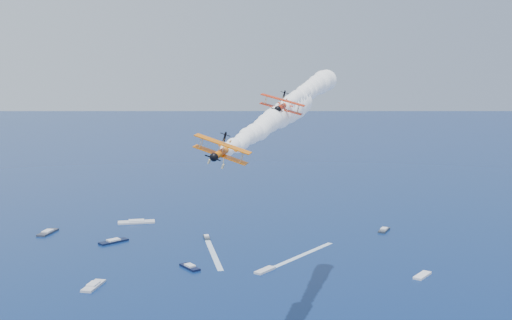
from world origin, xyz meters
TOP-DOWN VIEW (x-y plane):
  - biplane_lead at (9.59, 20.65)m, footprint 12.78×13.20m
  - biplane_trail at (-17.22, -2.22)m, footprint 12.56×12.96m
  - smoke_trail_lead at (31.90, 41.16)m, footprint 63.15×62.96m
  - smoke_trail_trail at (5.30, 18.05)m, footprint 63.15×62.85m
  - spectator_boats at (3.58, 116.31)m, footprint 218.99×198.94m
  - boat_wakes at (17.03, 101.62)m, footprint 161.42×43.04m

SIDE VIEW (x-z plane):
  - boat_wakes at x=17.03m, z-range 0.01..0.05m
  - spectator_boats at x=3.58m, z-range 0.00..0.70m
  - biplane_trail at x=-17.22m, z-range 48.54..56.87m
  - smoke_trail_trail at x=5.30m, z-range 49.68..60.35m
  - biplane_lead at x=9.59m, z-range 53.50..61.71m
  - smoke_trail_lead at x=31.90m, z-range 54.58..65.25m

